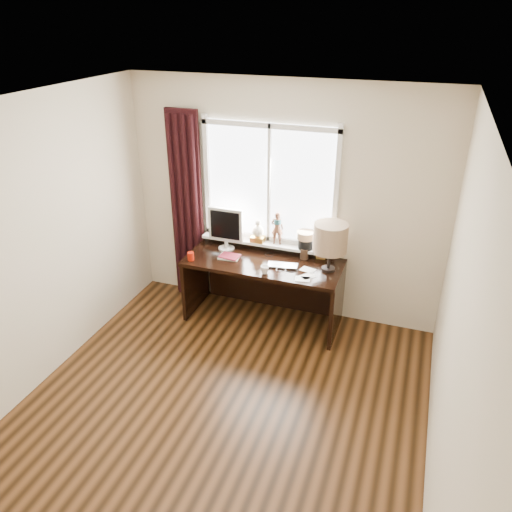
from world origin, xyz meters
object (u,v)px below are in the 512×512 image
at_px(monitor, 226,226).
at_px(table_lamp, 330,238).
at_px(laptop, 283,266).
at_px(mug, 265,269).
at_px(red_cup, 191,256).
at_px(desk, 266,277).

xyz_separation_m(monitor, table_lamp, (1.19, -0.12, 0.09)).
relative_size(monitor, table_lamp, 0.94).
distance_m(laptop, monitor, 0.80).
bearing_deg(mug, monitor, 145.94).
xyz_separation_m(mug, monitor, (-0.59, 0.40, 0.23)).
height_order(red_cup, desk, red_cup).
xyz_separation_m(laptop, mug, (-0.13, -0.20, 0.03)).
bearing_deg(red_cup, desk, 23.84).
distance_m(red_cup, desk, 0.87).
relative_size(mug, desk, 0.05).
bearing_deg(laptop, table_lamp, 1.09).
distance_m(desk, table_lamp, 0.93).
distance_m(mug, table_lamp, 0.74).
xyz_separation_m(laptop, red_cup, (-0.98, -0.18, 0.03)).
height_order(mug, monitor, monitor).
bearing_deg(desk, monitor, 173.99).
bearing_deg(laptop, monitor, 155.77).
relative_size(desk, table_lamp, 3.27).
height_order(red_cup, monitor, monitor).
relative_size(laptop, monitor, 0.65).
bearing_deg(monitor, laptop, -15.39).
bearing_deg(red_cup, table_lamp, 10.33).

